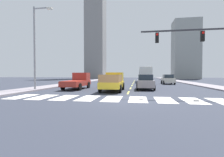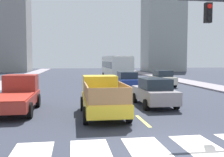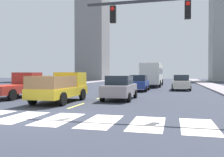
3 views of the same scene
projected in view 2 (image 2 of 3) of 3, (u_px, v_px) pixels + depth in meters
The scene contains 20 objects.
ground_plane at pixel (176, 150), 8.36m from camera, with size 160.00×160.00×0.00m, color #2E323E.
sidewalk_right at pixel (208, 86), 27.75m from camera, with size 2.87×110.00×0.15m, color gray.
crosswalk_stripe_3 at pixel (91, 154), 7.96m from camera, with size 1.25×2.87×0.01m, color silver.
crosswalk_stripe_4 at pixel (149, 151), 8.23m from camera, with size 1.25×2.87×0.01m, color silver.
crosswalk_stripe_5 at pixel (203, 148), 8.50m from camera, with size 1.25×2.87×0.01m, color silver.
lane_dash_0 at pixel (143, 121), 12.31m from camera, with size 0.16×2.40×0.01m, color #DBD354.
lane_dash_1 at pixel (123, 103), 17.24m from camera, with size 0.16×2.40×0.01m, color #DBD354.
lane_dash_2 at pixel (111, 94), 22.17m from camera, with size 0.16×2.40×0.01m, color #DBD354.
lane_dash_3 at pixel (104, 87), 27.10m from camera, with size 0.16×2.40×0.01m, color #DBD354.
lane_dash_4 at pixel (99, 83), 32.03m from camera, with size 0.16×2.40×0.01m, color #DBD354.
lane_dash_5 at pixel (96, 80), 36.96m from camera, with size 0.16×2.40×0.01m, color #DBD354.
lane_dash_6 at pixel (93, 78), 41.89m from camera, with size 0.16×2.40×0.01m, color #DBD354.
lane_dash_7 at pixel (91, 76), 46.82m from camera, with size 0.16×2.40×0.01m, color #DBD354.
pickup_stakebed at pixel (102, 97), 13.70m from camera, with size 2.18×5.20×1.96m.
pickup_dark at pixel (17, 95), 14.67m from camera, with size 2.18×5.20×1.96m.
city_bus at pixel (116, 66), 34.96m from camera, with size 2.72×10.80×3.32m.
sedan_near_right at pixel (127, 81), 24.98m from camera, with size 2.02×4.40×1.72m.
sedan_mid at pixel (154, 92), 16.24m from camera, with size 2.02×4.40×1.72m.
sedan_near_left at pixel (162, 78), 28.15m from camera, with size 2.02×4.40×1.72m.
block_mid_left at pixel (163, 26), 64.75m from camera, with size 9.43×7.37×22.34m, color gray.
Camera 2 is at (-3.25, -7.78, 2.87)m, focal length 42.20 mm.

